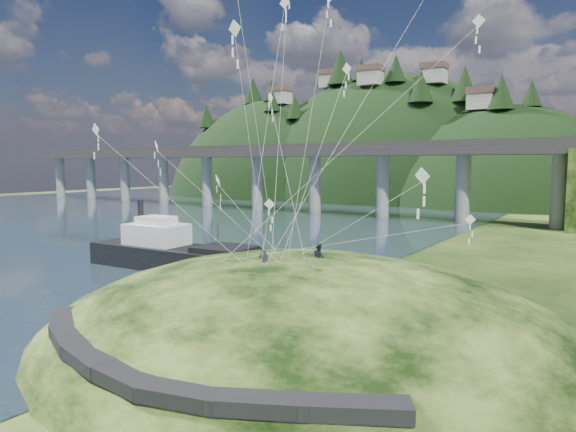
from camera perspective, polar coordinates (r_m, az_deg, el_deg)
The scene contains 10 objects.
ground at distance 35.89m, azimuth -10.93°, elevation -11.65°, with size 320.00×320.00×0.00m, color black.
water at distance 110.97m, azimuth -26.65°, elevation -0.29°, with size 240.00×240.00×0.00m, color #2C4452.
grass_hill at distance 33.17m, azimuth 1.97°, elevation -15.79°, with size 36.00×32.00×13.00m.
footpath at distance 23.78m, azimuth -14.91°, elevation -15.69°, with size 22.29×5.84×0.83m.
bridge at distance 107.03m, azimuth 5.58°, elevation 5.31°, with size 160.00×11.00×15.00m.
far_ridge at distance 162.34m, azimuth 8.91°, elevation -0.61°, with size 153.00×70.00×94.50m.
work_barge at distance 53.70m, azimuth -12.58°, elevation -3.93°, with size 19.94×6.49×6.88m.
wooden_dock at distance 43.98m, azimuth -9.85°, elevation -7.75°, with size 14.13×5.96×1.00m.
kite_flyers at distance 31.17m, azimuth 1.39°, elevation -3.16°, with size 3.08×3.55×1.82m.
kite_swarm at distance 33.83m, azimuth 2.08°, elevation 16.12°, with size 19.69×17.17×19.64m.
Camera 1 is at (24.23, -24.20, 10.76)m, focal length 32.00 mm.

